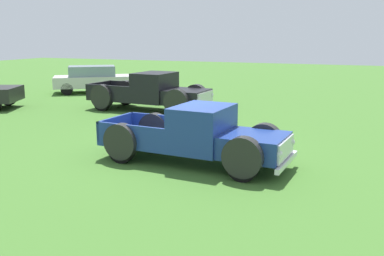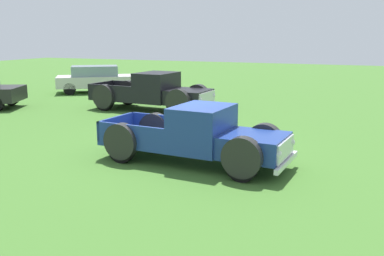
% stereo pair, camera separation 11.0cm
% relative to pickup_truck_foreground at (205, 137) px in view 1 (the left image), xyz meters
% --- Properties ---
extents(ground_plane, '(80.00, 80.00, 0.00)m').
position_rel_pickup_truck_foreground_xyz_m(ground_plane, '(0.72, 0.77, -0.71)').
color(ground_plane, '#3D6B28').
extents(pickup_truck_foreground, '(2.17, 4.96, 1.48)m').
position_rel_pickup_truck_foreground_xyz_m(pickup_truck_foreground, '(0.00, 0.00, 0.00)').
color(pickup_truck_foreground, navy).
rests_on(pickup_truck_foreground, ground_plane).
extents(pickup_truck_behind_left, '(2.36, 5.50, 1.65)m').
position_rel_pickup_truck_foreground_xyz_m(pickup_truck_behind_left, '(6.45, 4.63, 0.08)').
color(pickup_truck_behind_left, black).
rests_on(pickup_truck_behind_left, ground_plane).
extents(sedan_distant_b, '(4.13, 4.74, 1.51)m').
position_rel_pickup_truck_foreground_xyz_m(sedan_distant_b, '(10.66, 10.72, 0.08)').
color(sedan_distant_b, silver).
rests_on(sedan_distant_b, ground_plane).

